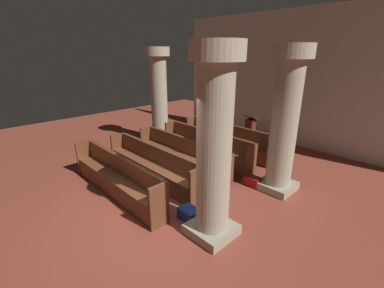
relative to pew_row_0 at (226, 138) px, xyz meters
name	(u,v)px	position (x,y,z in m)	size (l,w,h in m)	color
ground_plane	(157,210)	(1.16, -3.75, -0.48)	(19.20, 19.20, 0.00)	brown
back_wall	(299,81)	(1.16, 2.33, 1.77)	(10.00, 0.16, 4.50)	beige
pew_row_0	(226,138)	(0.00, 0.00, 0.00)	(3.36, 0.46, 0.90)	brown
pew_row_1	(206,145)	(0.00, -1.00, 0.00)	(3.36, 0.46, 0.90)	brown
pew_row_2	(181,153)	(0.00, -2.01, 0.00)	(3.36, 0.47, 0.90)	brown
pew_row_3	(152,163)	(0.00, -3.01, 0.00)	(3.36, 0.46, 0.90)	brown
pew_row_4	(116,176)	(0.00, -4.01, 0.00)	(3.36, 0.46, 0.90)	brown
pillar_aisle_side	(285,120)	(2.47, -1.09, 1.25)	(0.85, 0.85, 3.33)	#9F967E
pillar_far_side	(159,94)	(-2.42, -0.89, 1.25)	(0.85, 0.85, 3.33)	#9F967E
pillar_aisle_rear	(214,145)	(2.47, -3.47, 1.25)	(0.84, 0.84, 3.33)	#9F967E
lectern	(250,133)	(0.18, 1.11, -0.03)	(0.48, 0.45, 1.08)	#492215
hymn_book	(207,129)	(-0.14, -0.81, 0.43)	(0.14, 0.22, 0.03)	navy
kneeler_box_blue	(189,214)	(1.86, -3.46, -0.36)	(0.41, 0.30, 0.24)	navy
kneeler_box_red	(252,181)	(1.95, -1.38, -0.36)	(0.41, 0.24, 0.24)	maroon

